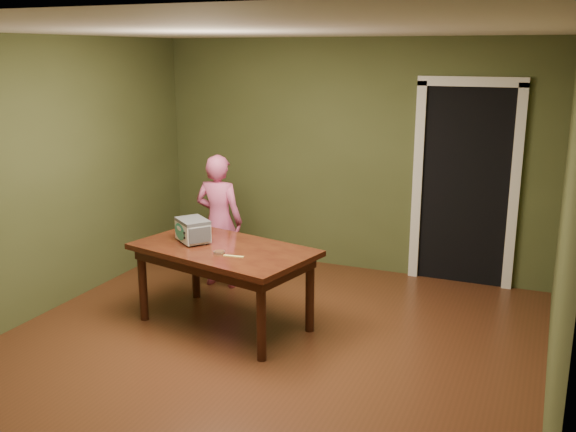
{
  "coord_description": "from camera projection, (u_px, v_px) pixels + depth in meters",
  "views": [
    {
      "loc": [
        2.15,
        -4.36,
        2.45
      ],
      "look_at": [
        -0.11,
        1.0,
        0.95
      ],
      "focal_mm": 40.0,
      "sensor_mm": 36.0,
      "label": 1
    }
  ],
  "objects": [
    {
      "name": "doorway",
      "position": [
        469.0,
        182.0,
        7.04
      ],
      "size": [
        1.1,
        0.66,
        2.25
      ],
      "color": "black",
      "rests_on": "ground"
    },
    {
      "name": "room_shell",
      "position": [
        250.0,
        151.0,
        4.89
      ],
      "size": [
        4.52,
        5.02,
        2.61
      ],
      "color": "#49522C",
      "rests_on": "ground"
    },
    {
      "name": "toy_oven",
      "position": [
        193.0,
        229.0,
        5.86
      ],
      "size": [
        0.4,
        0.38,
        0.22
      ],
      "rotation": [
        0.0,
        0.0,
        -0.65
      ],
      "color": "#4C4F54",
      "rests_on": "dining_table"
    },
    {
      "name": "dining_table",
      "position": [
        224.0,
        258.0,
        5.75
      ],
      "size": [
        1.76,
        1.24,
        0.75
      ],
      "rotation": [
        0.0,
        0.0,
        -0.23
      ],
      "color": "black",
      "rests_on": "floor"
    },
    {
      "name": "child",
      "position": [
        219.0,
        221.0,
        6.76
      ],
      "size": [
        0.53,
        0.36,
        1.42
      ],
      "primitive_type": "imported",
      "rotation": [
        0.0,
        0.0,
        3.19
      ],
      "color": "#C85282",
      "rests_on": "floor"
    },
    {
      "name": "spatula",
      "position": [
        234.0,
        256.0,
        5.46
      ],
      "size": [
        0.18,
        0.05,
        0.01
      ],
      "primitive_type": "cube",
      "rotation": [
        0.0,
        0.0,
        0.11
      ],
      "color": "#F6E76B",
      "rests_on": "dining_table"
    },
    {
      "name": "baking_pan",
      "position": [
        219.0,
        252.0,
        5.55
      ],
      "size": [
        0.1,
        0.1,
        0.02
      ],
      "color": "silver",
      "rests_on": "dining_table"
    },
    {
      "name": "floor",
      "position": [
        253.0,
        356.0,
        5.31
      ],
      "size": [
        5.0,
        5.0,
        0.0
      ],
      "primitive_type": "plane",
      "color": "#532A17",
      "rests_on": "ground"
    }
  ]
}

